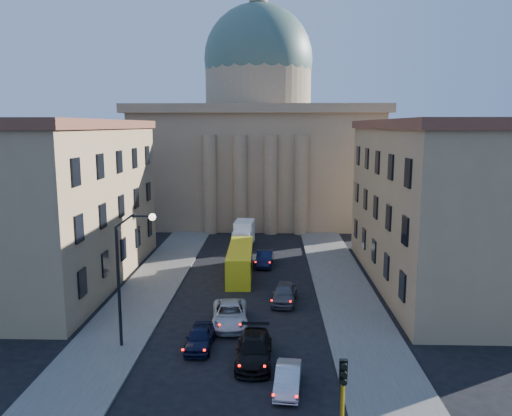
# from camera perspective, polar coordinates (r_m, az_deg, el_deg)

# --- Properties ---
(sidewalk_left) EXTENTS (5.00, 60.00, 0.15)m
(sidewalk_left) POSITION_cam_1_polar(r_m,az_deg,el_deg) (43.82, -12.55, -9.61)
(sidewalk_left) COLOR #595751
(sidewalk_left) RESTS_ON ground
(sidewalk_right) EXTENTS (5.00, 60.00, 0.15)m
(sidewalk_right) POSITION_cam_1_polar(r_m,az_deg,el_deg) (42.95, 10.35, -9.93)
(sidewalk_right) COLOR #595751
(sidewalk_right) RESTS_ON ground
(church) EXTENTS (68.02, 28.76, 36.60)m
(church) POSITION_cam_1_polar(r_m,az_deg,el_deg) (77.61, 0.24, 7.71)
(church) COLOR #8A7355
(church) RESTS_ON ground
(building_left) EXTENTS (11.60, 26.60, 14.70)m
(building_left) POSITION_cam_1_polar(r_m,az_deg,el_deg) (48.55, -21.45, 0.75)
(building_left) COLOR tan
(building_left) RESTS_ON ground
(building_right) EXTENTS (11.60, 26.60, 14.70)m
(building_right) POSITION_cam_1_polar(r_m,az_deg,el_deg) (46.98, 20.20, 0.55)
(building_right) COLOR tan
(building_right) RESTS_ON ground
(traffic_light) EXTENTS (0.34, 0.29, 4.30)m
(traffic_light) POSITION_cam_1_polar(r_m,az_deg,el_deg) (23.40, 9.86, -20.47)
(traffic_light) COLOR gold
(traffic_light) RESTS_ON ground
(street_lamp) EXTENTS (2.62, 0.44, 8.83)m
(street_lamp) POSITION_cam_1_polar(r_m,az_deg,el_deg) (32.68, -14.61, -6.71)
(street_lamp) COLOR black
(street_lamp) RESTS_ON ground
(car_left_near) EXTENTS (1.68, 4.14, 1.41)m
(car_left_near) POSITION_cam_1_polar(r_m,az_deg,el_deg) (33.39, -6.44, -14.47)
(car_left_near) COLOR black
(car_left_near) RESTS_ON ground
(car_right_near) EXTENTS (1.70, 3.95, 1.26)m
(car_right_near) POSITION_cam_1_polar(r_m,az_deg,el_deg) (28.62, 3.65, -18.88)
(car_right_near) COLOR #B3B7BB
(car_right_near) RESTS_ON ground
(car_left_mid) EXTENTS (2.93, 5.60, 1.50)m
(car_left_mid) POSITION_cam_1_polar(r_m,az_deg,el_deg) (36.75, -3.01, -12.05)
(car_left_mid) COLOR silver
(car_left_mid) RESTS_ON ground
(car_right_mid) EXTENTS (2.18, 5.27, 1.53)m
(car_right_mid) POSITION_cam_1_polar(r_m,az_deg,el_deg) (31.39, -0.22, -15.91)
(car_right_mid) COLOR black
(car_right_mid) RESTS_ON ground
(car_right_far) EXTENTS (2.37, 4.77, 1.56)m
(car_right_far) POSITION_cam_1_polar(r_m,az_deg,el_deg) (41.00, 3.26, -9.69)
(car_right_far) COLOR #4D4D52
(car_right_far) RESTS_ON ground
(car_right_distant) EXTENTS (1.87, 4.64, 1.50)m
(car_right_distant) POSITION_cam_1_polar(r_m,az_deg,el_deg) (51.33, 1.00, -5.77)
(car_right_distant) COLOR black
(car_right_distant) RESTS_ON ground
(city_bus) EXTENTS (2.43, 9.76, 2.74)m
(city_bus) POSITION_cam_1_polar(r_m,az_deg,el_deg) (47.82, -1.81, -6.01)
(city_bus) COLOR yellow
(city_bus) RESTS_ON ground
(box_truck) EXTENTS (2.45, 5.46, 2.93)m
(box_truck) POSITION_cam_1_polar(r_m,az_deg,el_deg) (59.16, -1.43, -3.09)
(box_truck) COLOR white
(box_truck) RESTS_ON ground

